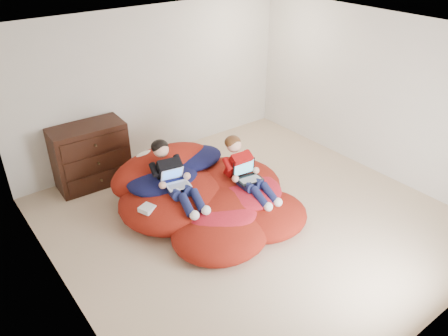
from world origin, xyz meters
TOP-DOWN VIEW (x-y plane):
  - room_shell at (0.00, 0.00)m, footprint 5.10×5.10m
  - dresser at (-1.34, 2.21)m, footprint 1.11×0.63m
  - beanbag_pile at (-0.38, 0.55)m, footprint 2.42×2.37m
  - cream_pillow at (-0.83, 1.33)m, footprint 0.45×0.29m
  - older_boy at (-0.80, 0.70)m, footprint 0.38×1.11m
  - younger_boy at (0.11, 0.30)m, footprint 0.34×1.04m
  - laptop_white at (-0.80, 0.62)m, footprint 0.34×0.36m
  - laptop_black at (0.11, 0.24)m, footprint 0.37×0.30m
  - power_adapter at (-1.29, 0.54)m, footprint 0.22×0.22m

SIDE VIEW (x-z plane):
  - room_shell at x=0.00m, z-range -1.17..1.60m
  - beanbag_pile at x=-0.38m, z-range -0.18..0.67m
  - power_adapter at x=-1.29m, z-range 0.39..0.45m
  - dresser at x=-1.34m, z-range 0.00..0.98m
  - laptop_black at x=0.11m, z-range 0.44..0.70m
  - cream_pillow at x=-0.83m, z-range 0.48..0.76m
  - laptop_white at x=-0.80m, z-range 0.52..0.73m
  - younger_boy at x=0.11m, z-range 0.27..1.00m
  - older_boy at x=-0.80m, z-range 0.33..1.04m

